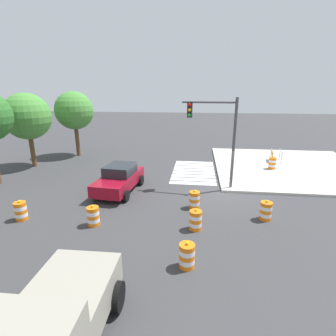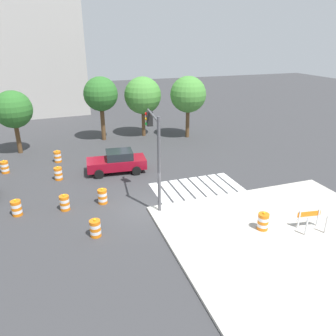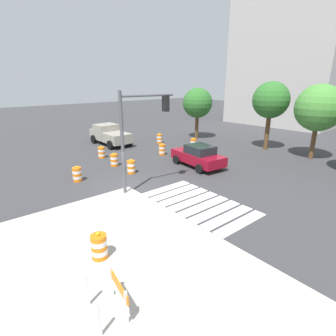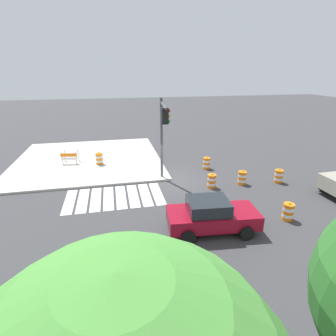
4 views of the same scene
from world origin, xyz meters
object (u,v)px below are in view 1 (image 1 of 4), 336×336
street_tree_corner_lot (74,111)px  traffic_barrel_near_corner (187,256)px  traffic_barrel_far_curb (195,220)px  street_tree_streetside_far (27,117)px  traffic_barrel_median_far (266,211)px  traffic_barrel_on_sidewalk (272,163)px  traffic_barrel_median_near (194,200)px  construction_barricade (274,155)px  sports_car (119,179)px  traffic_light_pole (216,127)px  traffic_barrel_crosswalk_end (21,211)px  traffic_barrel_lane_center (93,216)px

street_tree_corner_lot → traffic_barrel_near_corner: bearing=-143.4°
traffic_barrel_far_curb → street_tree_streetside_far: 16.26m
traffic_barrel_median_far → traffic_barrel_on_sidewalk: bearing=-16.6°
street_tree_corner_lot → traffic_barrel_median_near: bearing=-132.0°
construction_barricade → street_tree_corner_lot: bearing=88.3°
sports_car → traffic_barrel_near_corner: (-6.66, -4.50, -0.36)m
traffic_barrel_median_near → traffic_barrel_far_curb: size_ratio=1.00×
traffic_barrel_far_curb → traffic_barrel_near_corner: bearing=174.3°
traffic_light_pole → street_tree_streetside_far: (3.22, 14.41, 0.15)m
sports_car → traffic_barrel_crosswalk_end: sports_car is taller
traffic_barrel_far_curb → construction_barricade: 13.60m
traffic_barrel_on_sidewalk → street_tree_streetside_far: 19.55m
traffic_barrel_far_curb → traffic_light_pole: (5.24, -1.01, 3.46)m
traffic_barrel_crosswalk_end → traffic_barrel_median_near: bearing=-74.4°
street_tree_streetside_far → traffic_barrel_on_sidewalk: bearing=-86.7°
traffic_barrel_lane_center → street_tree_streetside_far: street_tree_streetside_far is taller
traffic_barrel_median_far → traffic_barrel_crosswalk_end: bearing=96.9°
traffic_barrel_near_corner → traffic_barrel_far_curb: bearing=-5.7°
construction_barricade → street_tree_streetside_far: bearing=99.9°
traffic_barrel_near_corner → street_tree_streetside_far: 17.56m
traffic_barrel_lane_center → traffic_barrel_median_far: bearing=-79.4°
street_tree_streetside_far → construction_barricade: bearing=-80.1°
traffic_barrel_crosswalk_end → traffic_barrel_median_far: 11.81m
traffic_barrel_on_sidewalk → street_tree_corner_lot: bearing=80.5°
traffic_barrel_near_corner → traffic_barrel_far_curb: 2.62m
sports_car → traffic_barrel_lane_center: (-4.23, -0.06, -0.36)m
construction_barricade → street_tree_corner_lot: (0.54, 18.00, 3.51)m
sports_car → traffic_barrel_median_near: sports_car is taller
sports_car → construction_barricade: (7.88, -11.28, -0.09)m
traffic_barrel_near_corner → traffic_barrel_median_far: size_ratio=1.00×
traffic_barrel_near_corner → street_tree_streetside_far: bearing=49.9°
traffic_barrel_median_far → traffic_barrel_far_curb: size_ratio=1.00×
traffic_light_pole → sports_car: bearing=101.7°
traffic_barrel_lane_center → traffic_barrel_on_sidewalk: (9.75, -10.50, 0.15)m
traffic_barrel_median_near → traffic_barrel_lane_center: size_ratio=1.00×
traffic_barrel_near_corner → traffic_barrel_crosswalk_end: (2.50, 8.12, 0.00)m
traffic_barrel_crosswalk_end → street_tree_corner_lot: size_ratio=0.17×
traffic_barrel_far_curb → street_tree_corner_lot: 17.37m
traffic_barrel_crosswalk_end → traffic_barrel_far_curb: same height
street_tree_corner_lot → traffic_barrel_lane_center: bearing=-151.8°
construction_barricade → traffic_light_pole: 9.24m
traffic_barrel_lane_center → traffic_barrel_on_sidewalk: bearing=-47.1°
traffic_barrel_median_near → traffic_barrel_on_sidewalk: (7.36, -5.90, 0.15)m
traffic_barrel_near_corner → traffic_barrel_lane_center: size_ratio=1.00×
traffic_barrel_median_near → construction_barricade: (9.72, -6.62, 0.27)m
traffic_barrel_lane_center → traffic_light_pole: bearing=-46.4°
traffic_barrel_lane_center → traffic_barrel_median_near: bearing=-62.5°
traffic_barrel_median_near → traffic_barrel_lane_center: 5.19m
construction_barricade → traffic_light_pole: traffic_light_pole is taller
street_tree_corner_lot → traffic_light_pole: bearing=-120.1°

